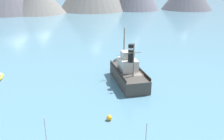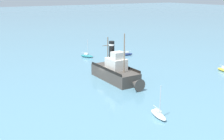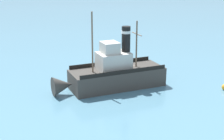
{
  "view_description": "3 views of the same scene",
  "coord_description": "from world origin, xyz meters",
  "px_view_note": "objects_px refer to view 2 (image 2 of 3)",
  "views": [
    {
      "loc": [
        -14.44,
        -38.24,
        17.91
      ],
      "look_at": [
        -4.57,
        2.41,
        2.53
      ],
      "focal_mm": 38.0,
      "sensor_mm": 36.0,
      "label": 1
    },
    {
      "loc": [
        28.01,
        47.28,
        17.39
      ],
      "look_at": [
        0.33,
        3.44,
        2.84
      ],
      "focal_mm": 45.0,
      "sensor_mm": 36.0,
      "label": 2
    },
    {
      "loc": [
        -39.52,
        18.77,
        15.53
      ],
      "look_at": [
        0.64,
        1.23,
        1.58
      ],
      "focal_mm": 55.0,
      "sensor_mm": 36.0,
      "label": 3
    }
  ],
  "objects_px": {
    "old_tugboat": "(116,72)",
    "sailboat_teal": "(87,56)",
    "sailboat_white": "(158,114)",
    "sailboat_navy": "(126,54)",
    "mooring_buoy": "(111,62)"
  },
  "relations": [
    {
      "from": "sailboat_navy",
      "to": "old_tugboat",
      "type": "bearing_deg",
      "value": 50.23
    },
    {
      "from": "old_tugboat",
      "to": "sailboat_navy",
      "type": "bearing_deg",
      "value": -129.77
    },
    {
      "from": "sailboat_navy",
      "to": "sailboat_white",
      "type": "bearing_deg",
      "value": 61.54
    },
    {
      "from": "old_tugboat",
      "to": "sailboat_navy",
      "type": "xyz_separation_m",
      "value": [
        -14.98,
        -18.0,
        -1.4
      ]
    },
    {
      "from": "sailboat_white",
      "to": "mooring_buoy",
      "type": "bearing_deg",
      "value": -109.73
    },
    {
      "from": "sailboat_white",
      "to": "sailboat_teal",
      "type": "relative_size",
      "value": 1.0
    },
    {
      "from": "old_tugboat",
      "to": "mooring_buoy",
      "type": "height_order",
      "value": "old_tugboat"
    },
    {
      "from": "old_tugboat",
      "to": "mooring_buoy",
      "type": "bearing_deg",
      "value": -117.39
    },
    {
      "from": "old_tugboat",
      "to": "mooring_buoy",
      "type": "relative_size",
      "value": 18.73
    },
    {
      "from": "sailboat_teal",
      "to": "mooring_buoy",
      "type": "bearing_deg",
      "value": 101.96
    },
    {
      "from": "sailboat_navy",
      "to": "sailboat_teal",
      "type": "distance_m",
      "value": 11.08
    },
    {
      "from": "sailboat_white",
      "to": "sailboat_navy",
      "type": "height_order",
      "value": "same"
    },
    {
      "from": "mooring_buoy",
      "to": "sailboat_teal",
      "type": "bearing_deg",
      "value": -78.04
    },
    {
      "from": "old_tugboat",
      "to": "sailboat_white",
      "type": "bearing_deg",
      "value": 76.29
    },
    {
      "from": "old_tugboat",
      "to": "sailboat_teal",
      "type": "distance_m",
      "value": 22.31
    }
  ]
}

